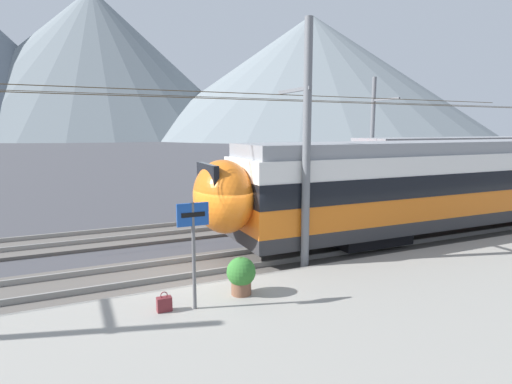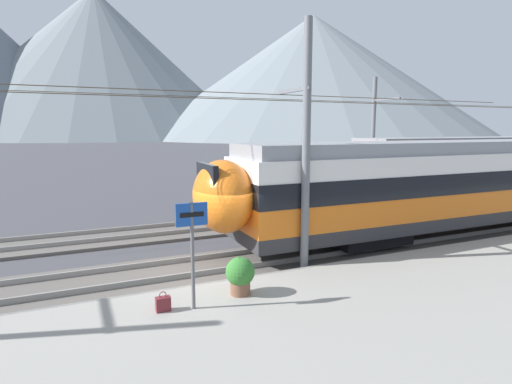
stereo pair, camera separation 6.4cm
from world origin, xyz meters
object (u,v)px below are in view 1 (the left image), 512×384
(train_near_platform, at_px, (498,178))
(potted_plant_platform_edge, at_px, (241,273))
(platform_sign, at_px, (193,232))
(handbag_near_sign, at_px, (164,304))
(catenary_mast_mid, at_px, (305,146))
(catenary_mast_far_side, at_px, (374,138))

(train_near_platform, distance_m, potted_plant_platform_edge, 13.49)
(train_near_platform, relative_size, platform_sign, 11.07)
(handbag_near_sign, xyz_separation_m, potted_plant_platform_edge, (1.90, 0.18, 0.36))
(train_near_platform, distance_m, platform_sign, 14.71)
(platform_sign, distance_m, handbag_near_sign, 1.72)
(catenary_mast_mid, distance_m, handbag_near_sign, 5.85)
(train_near_platform, distance_m, catenary_mast_far_side, 7.04)
(train_near_platform, bearing_deg, catenary_mast_far_side, 99.02)
(platform_sign, bearing_deg, handbag_near_sign, 166.89)
(handbag_near_sign, bearing_deg, platform_sign, -13.11)
(catenary_mast_mid, bearing_deg, platform_sign, -154.40)
(catenary_mast_mid, height_order, catenary_mast_far_side, catenary_mast_mid)
(handbag_near_sign, relative_size, potted_plant_platform_edge, 0.49)
(train_near_platform, bearing_deg, handbag_near_sign, -168.22)
(catenary_mast_mid, xyz_separation_m, potted_plant_platform_edge, (-2.62, -1.52, -2.96))
(platform_sign, relative_size, handbag_near_sign, 5.34)
(train_near_platform, height_order, catenary_mast_mid, catenary_mast_mid)
(catenary_mast_far_side, height_order, handbag_near_sign, catenary_mast_far_side)
(catenary_mast_far_side, xyz_separation_m, platform_sign, (-13.27, -10.05, -1.70))
(train_near_platform, relative_size, catenary_mast_mid, 0.59)
(catenary_mast_far_side, bearing_deg, handbag_near_sign, -144.57)
(catenary_mast_mid, height_order, handbag_near_sign, catenary_mast_mid)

